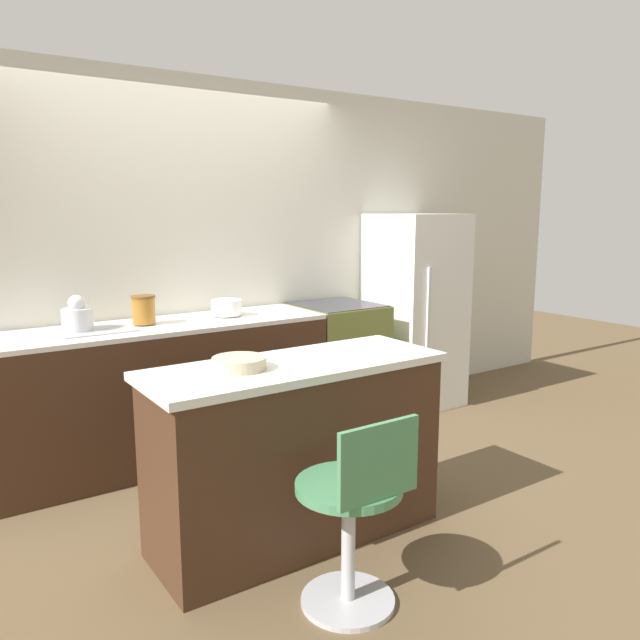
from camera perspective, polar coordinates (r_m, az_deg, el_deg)
The scene contains 11 objects.
ground_plane at distance 4.31m, azimuth -8.15°, elevation -12.86°, with size 14.00×14.00×0.00m, color brown.
wall_back at distance 4.62m, azimuth -12.37°, elevation 5.24°, with size 8.00×0.06×2.60m.
back_counter at distance 4.33m, azimuth -14.37°, elevation -6.43°, with size 2.26×0.64×0.94m.
kitchen_island at distance 3.23m, azimuth -2.16°, elevation -11.85°, with size 1.53×0.57×0.93m.
oven_range at distance 4.98m, azimuth 1.53°, elevation -3.89°, with size 0.63×0.65×0.94m.
refrigerator at distance 5.40m, azimuth 8.64°, elevation 0.88°, with size 0.66×0.71×1.63m.
stool_chair at distance 2.72m, azimuth 3.06°, elevation -17.56°, with size 0.45×0.45×0.87m.
kettle at distance 4.10m, azimuth -21.30°, elevation 0.30°, with size 0.18×0.18×0.22m.
mixing_bowl at distance 4.43m, azimuth -8.54°, elevation 1.15°, with size 0.21×0.21×0.11m.
canister_jar at distance 4.20m, azimuth -15.82°, elevation 0.94°, with size 0.15×0.15×0.18m.
fruit_bowl at distance 2.97m, azimuth -7.40°, elevation -3.94°, with size 0.26×0.26×0.06m.
Camera 1 is at (-1.71, -3.58, 1.68)m, focal length 35.00 mm.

